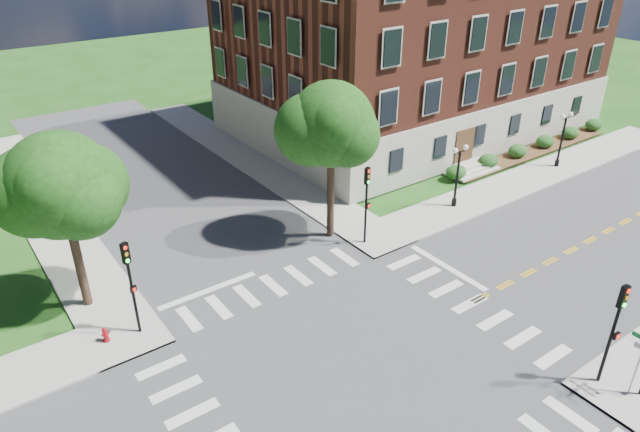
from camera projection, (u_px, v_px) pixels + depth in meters
ground at (359, 362)px, 25.05m from camera, size 160.00×160.00×0.00m
road_ew at (359, 362)px, 25.05m from camera, size 90.00×12.00×0.01m
road_ns at (359, 362)px, 25.05m from camera, size 12.00×90.00×0.01m
sidewalk_ne at (387, 168)px, 43.97m from camera, size 34.00×34.00×0.12m
crosswalk_east at (470, 304)px, 28.78m from camera, size 2.20×10.20×0.02m
stop_bar_east at (447, 267)px, 31.75m from camera, size 0.40×5.50×0.00m
main_building at (416, 32)px, 49.27m from camera, size 30.60×22.40×16.50m
shrub_row at (530, 154)px, 46.74m from camera, size 18.00×2.00×1.30m
tree_c at (61, 186)px, 25.59m from camera, size 4.98×4.98×9.03m
tree_d at (331, 125)px, 31.58m from camera, size 4.85×4.85×9.43m
traffic_signal_se at (616, 322)px, 22.47m from camera, size 0.34×0.38×4.80m
traffic_signal_ne at (367, 196)px, 32.53m from camera, size 0.37×0.42×4.80m
traffic_signal_nw at (130, 277)px, 25.29m from camera, size 0.38×0.46×4.80m
twin_lamp_west at (458, 173)px, 37.07m from camera, size 1.36×0.36×4.23m
twin_lamp_east at (562, 136)px, 43.06m from camera, size 1.36×0.36×4.23m
fire_hydrant at (105, 335)px, 25.96m from camera, size 0.35×0.35×0.75m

